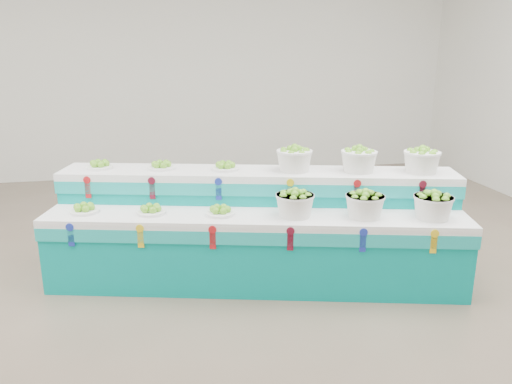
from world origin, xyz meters
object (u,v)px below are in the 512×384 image
(basket_lower_left, at_px, (295,203))
(plate_upper_mid, at_px, (161,165))
(basket_upper_right, at_px, (422,160))
(display_stand, at_px, (256,228))

(basket_lower_left, distance_m, plate_upper_mid, 1.41)
(basket_upper_right, bearing_deg, basket_lower_left, -172.86)
(basket_lower_left, bearing_deg, basket_upper_right, 7.14)
(display_stand, bearing_deg, basket_lower_left, -33.69)
(basket_lower_left, height_order, basket_upper_right, basket_upper_right)
(basket_lower_left, bearing_deg, display_stand, 131.92)
(basket_lower_left, bearing_deg, plate_upper_mid, 145.43)
(display_stand, height_order, basket_lower_left, display_stand)
(basket_lower_left, xyz_separation_m, plate_upper_mid, (-1.14, 0.79, 0.22))
(basket_upper_right, bearing_deg, display_stand, 174.26)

